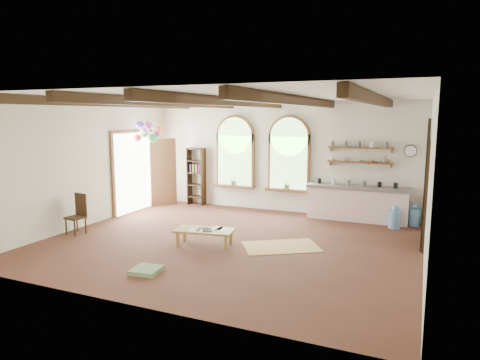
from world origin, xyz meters
The scene contains 27 objects.
floor centered at (0.00, 0.00, 0.00)m, with size 8.00×8.00×0.00m, color #552D23.
ceiling_beams centered at (0.00, 0.00, 3.10)m, with size 6.20×6.80×0.18m, color #332110, non-canonical shape.
window_left centered at (-1.40, 3.43, 1.63)m, with size 1.30×0.28×2.20m.
window_right centered at (0.30, 3.43, 1.63)m, with size 1.30×0.28×2.20m.
left_doorway centered at (-3.95, 1.80, 1.15)m, with size 0.10×1.90×2.50m, color brown.
right_doorway centered at (3.95, 1.50, 1.10)m, with size 0.10×1.30×2.40m, color black.
kitchen_counter centered at (2.30, 3.20, 0.48)m, with size 2.68×0.62×0.94m.
wall_shelf_lower centered at (2.30, 3.38, 1.55)m, with size 1.70×0.24×0.04m, color brown.
wall_shelf_upper centered at (2.30, 3.38, 1.95)m, with size 1.70×0.24×0.04m, color brown.
wall_clock centered at (3.55, 3.45, 1.90)m, with size 0.32×0.32×0.04m, color black.
bookshelf centered at (-2.70, 3.32, 0.90)m, with size 0.53×0.32×1.80m.
coffee_table centered at (-0.40, -0.44, 0.32)m, with size 1.34×0.79×0.36m.
side_chair centered at (-3.65, -0.84, 0.28)m, with size 0.43×0.43×0.96m.
floor_mat centered at (1.17, 0.11, 0.01)m, with size 1.59×0.98×0.02m, color tan.
floor_cushion centered at (-0.59, -2.30, 0.04)m, with size 0.49×0.49×0.08m, color #6C8A5F.
water_jug_a centered at (3.75, 3.20, 0.25)m, with size 0.30×0.30×0.58m.
water_jug_b centered at (3.30, 2.73, 0.25)m, with size 0.30×0.30×0.59m.
balloon_cluster centered at (-3.41, 1.83, 2.34)m, with size 0.69×0.76×1.14m.
table_book centered at (-0.55, -0.35, 0.37)m, with size 0.16×0.23×0.02m, color olive.
tablet centered at (-0.31, -0.48, 0.37)m, with size 0.19×0.28×0.01m, color black.
potted_plant_left centered at (-1.40, 3.32, 0.85)m, with size 0.27×0.23×0.30m, color #598C4C.
potted_plant_right centered at (0.30, 3.32, 0.85)m, with size 0.27×0.23×0.30m, color #598C4C.
shelf_cup_a centered at (1.55, 3.38, 1.62)m, with size 0.12×0.10×0.10m, color white.
shelf_cup_b centered at (1.90, 3.38, 1.62)m, with size 0.10×0.10×0.09m, color beige.
shelf_bowl_a centered at (2.25, 3.38, 1.60)m, with size 0.22×0.22×0.05m, color beige.
shelf_bowl_b centered at (2.60, 3.38, 1.60)m, with size 0.20×0.20×0.06m, color #8C664C.
shelf_vase centered at (2.95, 3.38, 1.67)m, with size 0.18×0.18×0.19m, color slate.
Camera 1 is at (3.90, -8.39, 2.81)m, focal length 32.00 mm.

